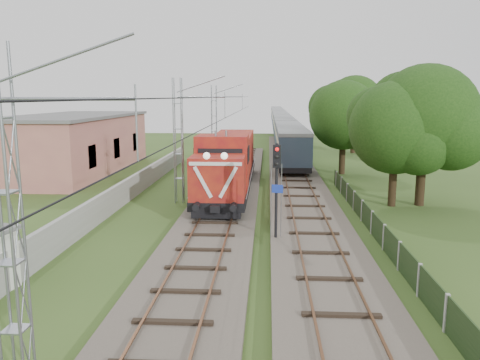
{
  "coord_description": "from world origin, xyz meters",
  "views": [
    {
      "loc": [
        2.73,
        -17.6,
        6.85
      ],
      "look_at": [
        1.18,
        8.28,
        2.2
      ],
      "focal_mm": 35.0,
      "sensor_mm": 36.0,
      "label": 1
    }
  ],
  "objects": [
    {
      "name": "ground",
      "position": [
        0.0,
        0.0,
        0.0
      ],
      "size": [
        140.0,
        140.0,
        0.0
      ],
      "primitive_type": "plane",
      "color": "#2F481B",
      "rests_on": "ground"
    },
    {
      "name": "track_main",
      "position": [
        0.0,
        7.0,
        0.18
      ],
      "size": [
        4.2,
        70.0,
        0.45
      ],
      "color": "#6B6054",
      "rests_on": "ground"
    },
    {
      "name": "track_side",
      "position": [
        5.0,
        20.0,
        0.18
      ],
      "size": [
        4.2,
        80.0,
        0.45
      ],
      "color": "#6B6054",
      "rests_on": "ground"
    },
    {
      "name": "catenary",
      "position": [
        -2.95,
        12.0,
        4.05
      ],
      "size": [
        3.31,
        70.0,
        8.0
      ],
      "color": "gray",
      "rests_on": "ground"
    },
    {
      "name": "boundary_wall",
      "position": [
        -6.5,
        12.0,
        0.75
      ],
      "size": [
        0.25,
        40.0,
        1.5
      ],
      "primitive_type": "cube",
      "color": "#9E9E99",
      "rests_on": "ground"
    },
    {
      "name": "station_building",
      "position": [
        -15.0,
        24.0,
        2.63
      ],
      "size": [
        8.4,
        20.4,
        5.22
      ],
      "color": "tan",
      "rests_on": "ground"
    },
    {
      "name": "fence",
      "position": [
        8.0,
        3.0,
        0.6
      ],
      "size": [
        0.12,
        32.0,
        1.2
      ],
      "color": "black",
      "rests_on": "ground"
    },
    {
      "name": "locomotive",
      "position": [
        0.0,
        15.03,
        2.29
      ],
      "size": [
        3.09,
        17.62,
        4.47
      ],
      "color": "black",
      "rests_on": "ground"
    },
    {
      "name": "coach_rake",
      "position": [
        5.0,
        72.79,
        2.37
      ],
      "size": [
        2.81,
        105.04,
        3.25
      ],
      "color": "black",
      "rests_on": "ground"
    },
    {
      "name": "signal_post",
      "position": [
        3.14,
        3.61,
        3.25
      ],
      "size": [
        0.52,
        0.41,
        4.73
      ],
      "color": "black",
      "rests_on": "ground"
    },
    {
      "name": "tree_a",
      "position": [
        10.67,
        11.81,
        4.88
      ],
      "size": [
        6.04,
        5.75,
        7.83
      ],
      "color": "#312314",
      "rests_on": "ground"
    },
    {
      "name": "tree_b",
      "position": [
        12.49,
        12.11,
        5.52
      ],
      "size": [
        6.82,
        6.5,
        8.85
      ],
      "color": "#312314",
      "rests_on": "ground"
    },
    {
      "name": "tree_c",
      "position": [
        9.43,
        24.2,
        5.15
      ],
      "size": [
        6.37,
        6.07,
        8.26
      ],
      "color": "#312314",
      "rests_on": "ground"
    },
    {
      "name": "tree_d",
      "position": [
        13.21,
        40.27,
        5.84
      ],
      "size": [
        7.22,
        6.88,
        9.36
      ],
      "color": "#312314",
      "rests_on": "ground"
    }
  ]
}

